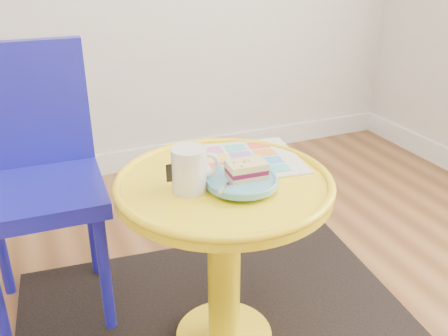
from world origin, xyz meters
name	(u,v)px	position (x,y,z in m)	size (l,w,h in m)	color
side_table	(224,231)	(0.32, 0.59, 0.41)	(0.61, 0.61, 0.57)	yellow
chair	(35,168)	(-0.15, 1.03, 0.52)	(0.42, 0.42, 0.90)	#1919A4
newspaper	(244,160)	(0.43, 0.69, 0.58)	(0.33, 0.28, 0.01)	silver
mug	(190,168)	(0.22, 0.58, 0.64)	(0.13, 0.09, 0.12)	silver
plate	(242,182)	(0.35, 0.53, 0.59)	(0.19, 0.19, 0.02)	#59A6BC
cake_slice	(246,170)	(0.37, 0.54, 0.63)	(0.11, 0.07, 0.05)	#D3BC8C
fork	(232,181)	(0.32, 0.53, 0.60)	(0.12, 0.11, 0.00)	silver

